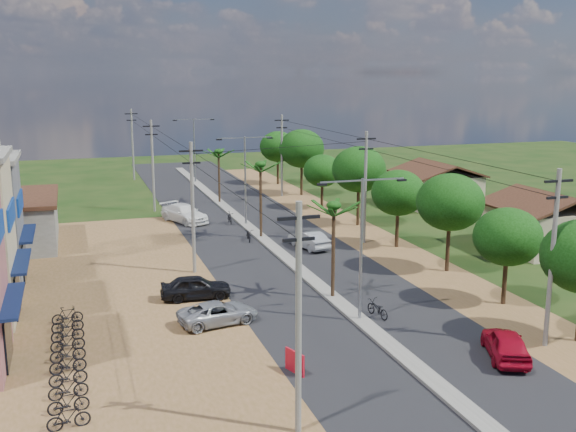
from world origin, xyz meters
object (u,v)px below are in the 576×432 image
object	(u,v)px
car_red_near	(506,345)
moto_rider_east	(377,309)
car_parked_silver	(218,313)
car_parked_dark	(196,288)
car_white_far	(184,214)
parked_scooter_row	(68,358)
car_silver_mid	(309,240)
roadside_sign	(295,363)

from	to	relation	value
car_red_near	moto_rider_east	xyz separation A→B (m)	(-3.44, 6.95, -0.24)
car_parked_silver	car_parked_dark	xyz separation A→B (m)	(-0.40, 4.53, 0.11)
car_white_far	car_parked_dark	size ratio (longest dim) A/B	1.29
car_red_near	car_white_far	xyz separation A→B (m)	(-9.64, 34.82, 0.07)
car_parked_silver	parked_scooter_row	bearing A→B (deg)	103.17
car_parked_dark	car_white_far	bearing A→B (deg)	-3.40
car_parked_dark	car_silver_mid	bearing A→B (deg)	-44.88
moto_rider_east	roadside_sign	distance (m)	8.60
car_red_near	car_white_far	distance (m)	36.13
roadside_sign	car_red_near	bearing A→B (deg)	-28.24
car_parked_dark	car_parked_silver	bearing A→B (deg)	-170.68
roadside_sign	car_silver_mid	bearing A→B (deg)	49.11
car_white_far	car_parked_silver	distance (m)	26.21
car_silver_mid	roadside_sign	xyz separation A→B (m)	(-8.15, -20.83, -0.14)
car_parked_dark	moto_rider_east	world-z (taller)	car_parked_dark
moto_rider_east	parked_scooter_row	distance (m)	16.60
moto_rider_east	car_silver_mid	bearing A→B (deg)	-106.57
car_silver_mid	parked_scooter_row	world-z (taller)	car_silver_mid
moto_rider_east	roadside_sign	xyz separation A→B (m)	(-6.70, -5.39, 0.06)
car_parked_silver	car_white_far	bearing A→B (deg)	-15.09
car_parked_silver	roadside_sign	xyz separation A→B (m)	(2.00, -7.17, -0.07)
parked_scooter_row	car_white_far	bearing A→B (deg)	70.62
car_white_far	moto_rider_east	size ratio (longest dim) A/B	2.97
car_red_near	car_silver_mid	distance (m)	22.47
parked_scooter_row	car_parked_dark	bearing A→B (deg)	46.45
car_silver_mid	moto_rider_east	size ratio (longest dim) A/B	2.26
car_silver_mid	car_parked_dark	world-z (taller)	car_parked_dark
car_parked_dark	parked_scooter_row	xyz separation A→B (m)	(-7.43, -7.82, -0.22)
car_red_near	car_white_far	world-z (taller)	car_white_far
car_white_far	car_parked_dark	world-z (taller)	car_white_far
car_red_near	roadside_sign	bearing A→B (deg)	13.72
car_parked_dark	roadside_sign	bearing A→B (deg)	-164.14
car_parked_dark	moto_rider_east	xyz separation A→B (m)	(9.10, -6.31, -0.24)
car_parked_silver	car_parked_dark	bearing A→B (deg)	-4.55
car_silver_mid	parked_scooter_row	distance (m)	24.71
moto_rider_east	parked_scooter_row	size ratio (longest dim) A/B	0.15
parked_scooter_row	car_parked_silver	bearing A→B (deg)	22.78
car_red_near	parked_scooter_row	xyz separation A→B (m)	(-19.98, 5.44, -0.22)
car_red_near	car_white_far	size ratio (longest dim) A/B	0.77
car_red_near	parked_scooter_row	distance (m)	20.71
car_red_near	car_parked_silver	size ratio (longest dim) A/B	0.96
car_silver_mid	moto_rider_east	distance (m)	15.50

